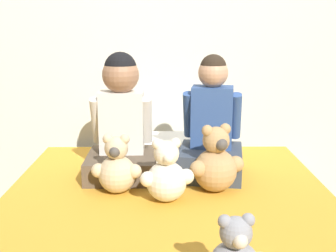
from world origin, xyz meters
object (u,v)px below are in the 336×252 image
(child_on_left, at_px, (121,124))
(teddy_bear_held_by_right_child, at_px, (216,163))
(child_on_right, at_px, (211,130))
(teddy_bear_held_by_left_child, at_px, (117,168))
(pillow_at_headboard, at_px, (167,146))
(teddy_bear_between_children, at_px, (167,175))

(child_on_left, height_order, teddy_bear_held_by_right_child, child_on_left)
(child_on_left, distance_m, child_on_right, 0.47)
(teddy_bear_held_by_left_child, height_order, teddy_bear_held_by_right_child, teddy_bear_held_by_right_child)
(child_on_right, bearing_deg, child_on_left, -171.75)
(teddy_bear_held_by_right_child, relative_size, pillow_at_headboard, 0.65)
(teddy_bear_held_by_left_child, height_order, pillow_at_headboard, teddy_bear_held_by_left_child)
(teddy_bear_between_children, bearing_deg, teddy_bear_held_by_right_child, 15.79)
(teddy_bear_held_by_left_child, relative_size, teddy_bear_between_children, 0.98)
(teddy_bear_between_children, xyz_separation_m, pillow_at_headboard, (0.01, 0.68, -0.07))
(teddy_bear_held_by_left_child, distance_m, teddy_bear_held_by_right_child, 0.46)
(teddy_bear_held_by_left_child, xyz_separation_m, teddy_bear_between_children, (0.23, -0.10, 0.00))
(teddy_bear_held_by_right_child, bearing_deg, child_on_left, 132.62)
(child_on_right, relative_size, pillow_at_headboard, 1.25)
(child_on_left, xyz_separation_m, teddy_bear_held_by_left_child, (0.00, -0.26, -0.15))
(child_on_right, height_order, teddy_bear_between_children, child_on_right)
(teddy_bear_held_by_left_child, bearing_deg, pillow_at_headboard, 71.39)
(child_on_left, relative_size, child_on_right, 1.02)
(teddy_bear_held_by_right_child, bearing_deg, pillow_at_headboard, 91.74)
(teddy_bear_between_children, distance_m, pillow_at_headboard, 0.68)
(child_on_right, height_order, teddy_bear_held_by_right_child, child_on_right)
(child_on_left, bearing_deg, pillow_at_headboard, 52.91)
(pillow_at_headboard, bearing_deg, teddy_bear_held_by_left_child, -112.61)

